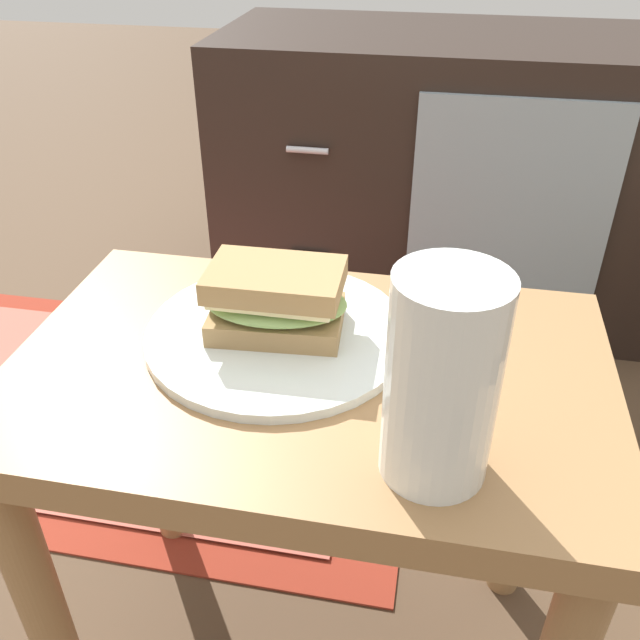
{
  "coord_description": "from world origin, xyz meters",
  "views": [
    {
      "loc": [
        0.11,
        -0.49,
        0.84
      ],
      "look_at": [
        0.01,
        0.0,
        0.51
      ],
      "focal_mm": 38.2,
      "sensor_mm": 36.0,
      "label": 1
    }
  ],
  "objects_px": {
    "tv_cabinet": "(448,175)",
    "plate": "(277,333)",
    "sandwich_front": "(276,300)",
    "beer_glass": "(442,383)"
  },
  "relations": [
    {
      "from": "tv_cabinet",
      "to": "plate",
      "type": "relative_size",
      "value": 3.74
    },
    {
      "from": "plate",
      "to": "sandwich_front",
      "type": "xyz_separation_m",
      "value": [
        -0.0,
        0.0,
        0.04
      ]
    },
    {
      "from": "tv_cabinet",
      "to": "sandwich_front",
      "type": "bearing_deg",
      "value": -99.45
    },
    {
      "from": "plate",
      "to": "sandwich_front",
      "type": "relative_size",
      "value": 1.81
    },
    {
      "from": "plate",
      "to": "beer_glass",
      "type": "bearing_deg",
      "value": -42.81
    },
    {
      "from": "tv_cabinet",
      "to": "sandwich_front",
      "type": "relative_size",
      "value": 6.78
    },
    {
      "from": "tv_cabinet",
      "to": "sandwich_front",
      "type": "distance_m",
      "value": 0.95
    },
    {
      "from": "tv_cabinet",
      "to": "beer_glass",
      "type": "height_order",
      "value": "beer_glass"
    },
    {
      "from": "sandwich_front",
      "to": "plate",
      "type": "bearing_deg",
      "value": 0.0
    },
    {
      "from": "tv_cabinet",
      "to": "plate",
      "type": "xyz_separation_m",
      "value": [
        -0.15,
        -0.91,
        0.17
      ]
    }
  ]
}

